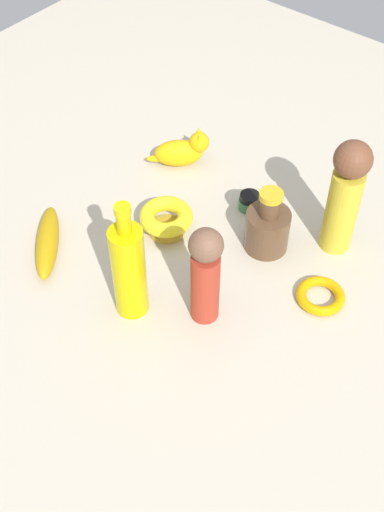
{
  "coord_description": "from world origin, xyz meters",
  "views": [
    {
      "loc": [
        -0.52,
        0.65,
        0.99
      ],
      "look_at": [
        0.0,
        0.0,
        0.07
      ],
      "focal_mm": 47.22,
      "sensor_mm": 36.0,
      "label": 1
    }
  ],
  "objects_px": {
    "cat_figurine": "(183,151)",
    "person_figure_adult": "(205,273)",
    "bottle_tall": "(129,269)",
    "bangle": "(321,296)",
    "bowl": "(166,218)",
    "nail_polish_jar": "(249,201)",
    "bottle_short": "(268,227)",
    "person_figure_child": "(345,194)",
    "banana": "(47,242)"
  },
  "relations": [
    {
      "from": "bangle",
      "to": "person_figure_adult",
      "type": "relative_size",
      "value": 0.43
    },
    {
      "from": "bottle_short",
      "to": "bangle",
      "type": "xyz_separation_m",
      "value": [
        -0.16,
        0.05,
        -0.04
      ]
    },
    {
      "from": "bowl",
      "to": "bottle_short",
      "type": "xyz_separation_m",
      "value": [
        -0.18,
        -0.09,
        0.02
      ]
    },
    {
      "from": "bottle_tall",
      "to": "nail_polish_jar",
      "type": "xyz_separation_m",
      "value": [
        -0.01,
        -0.35,
        -0.09
      ]
    },
    {
      "from": "person_figure_child",
      "to": "bowl",
      "type": "bearing_deg",
      "value": 32.66
    },
    {
      "from": "bangle",
      "to": "person_figure_child",
      "type": "distance_m",
      "value": 0.2
    },
    {
      "from": "bowl",
      "to": "banana",
      "type": "height_order",
      "value": "bowl"
    },
    {
      "from": "bottle_tall",
      "to": "bangle",
      "type": "xyz_separation_m",
      "value": [
        -0.26,
        -0.23,
        -0.1
      ]
    },
    {
      "from": "bottle_short",
      "to": "nail_polish_jar",
      "type": "bearing_deg",
      "value": -37.36
    },
    {
      "from": "bowl",
      "to": "bangle",
      "type": "distance_m",
      "value": 0.34
    },
    {
      "from": "bowl",
      "to": "nail_polish_jar",
      "type": "relative_size",
      "value": 2.4
    },
    {
      "from": "bottle_short",
      "to": "nail_polish_jar",
      "type": "height_order",
      "value": "bottle_short"
    },
    {
      "from": "bowl",
      "to": "bangle",
      "type": "height_order",
      "value": "bowl"
    },
    {
      "from": "bottle_tall",
      "to": "person_figure_adult",
      "type": "xyz_separation_m",
      "value": [
        -0.11,
        -0.07,
        0.01
      ]
    },
    {
      "from": "bottle_short",
      "to": "bowl",
      "type": "bearing_deg",
      "value": 27.1
    },
    {
      "from": "banana",
      "to": "person_figure_adult",
      "type": "relative_size",
      "value": 0.91
    },
    {
      "from": "cat_figurine",
      "to": "nail_polish_jar",
      "type": "distance_m",
      "value": 0.2
    },
    {
      "from": "bottle_tall",
      "to": "person_figure_child",
      "type": "height_order",
      "value": "bottle_tall"
    },
    {
      "from": "bangle",
      "to": "banana",
      "type": "relative_size",
      "value": 0.47
    },
    {
      "from": "bottle_tall",
      "to": "cat_figurine",
      "type": "bearing_deg",
      "value": -63.5
    },
    {
      "from": "bottle_tall",
      "to": "cat_figurine",
      "type": "height_order",
      "value": "bottle_tall"
    },
    {
      "from": "bottle_short",
      "to": "cat_figurine",
      "type": "xyz_separation_m",
      "value": [
        0.29,
        -0.09,
        -0.01
      ]
    },
    {
      "from": "bottle_short",
      "to": "person_figure_adult",
      "type": "relative_size",
      "value": 0.67
    },
    {
      "from": "banana",
      "to": "person_figure_child",
      "type": "bearing_deg",
      "value": 87.97
    },
    {
      "from": "bangle",
      "to": "cat_figurine",
      "type": "distance_m",
      "value": 0.47
    },
    {
      "from": "person_figure_adult",
      "to": "bowl",
      "type": "bearing_deg",
      "value": -31.73
    },
    {
      "from": "bottle_short",
      "to": "nail_polish_jar",
      "type": "distance_m",
      "value": 0.12
    },
    {
      "from": "bottle_short",
      "to": "person_figure_child",
      "type": "xyz_separation_m",
      "value": [
        -0.1,
        -0.09,
        0.08
      ]
    },
    {
      "from": "bangle",
      "to": "nail_polish_jar",
      "type": "xyz_separation_m",
      "value": [
        0.25,
        -0.12,
        0.01
      ]
    },
    {
      "from": "person_figure_child",
      "to": "nail_polish_jar",
      "type": "xyz_separation_m",
      "value": [
        0.19,
        0.02,
        -0.12
      ]
    },
    {
      "from": "bottle_tall",
      "to": "bottle_short",
      "type": "height_order",
      "value": "bottle_tall"
    },
    {
      "from": "cat_figurine",
      "to": "person_figure_adult",
      "type": "relative_size",
      "value": 0.54
    },
    {
      "from": "bottle_short",
      "to": "nail_polish_jar",
      "type": "xyz_separation_m",
      "value": [
        0.09,
        -0.07,
        -0.03
      ]
    },
    {
      "from": "person_figure_adult",
      "to": "bottle_tall",
      "type": "bearing_deg",
      "value": 32.13
    },
    {
      "from": "cat_figurine",
      "to": "person_figure_adult",
      "type": "distance_m",
      "value": 0.43
    },
    {
      "from": "bottle_tall",
      "to": "person_figure_adult",
      "type": "distance_m",
      "value": 0.13
    },
    {
      "from": "bottle_tall",
      "to": "cat_figurine",
      "type": "distance_m",
      "value": 0.42
    },
    {
      "from": "bangle",
      "to": "banana",
      "type": "xyz_separation_m",
      "value": [
        0.49,
        0.23,
        0.01
      ]
    },
    {
      "from": "bowl",
      "to": "bottle_short",
      "type": "relative_size",
      "value": 0.76
    },
    {
      "from": "bangle",
      "to": "person_figure_child",
      "type": "height_order",
      "value": "person_figure_child"
    },
    {
      "from": "cat_figurine",
      "to": "person_figure_child",
      "type": "bearing_deg",
      "value": 179.86
    },
    {
      "from": "person_figure_adult",
      "to": "bottle_short",
      "type": "bearing_deg",
      "value": -87.27
    },
    {
      "from": "bottle_tall",
      "to": "banana",
      "type": "height_order",
      "value": "bottle_tall"
    },
    {
      "from": "bangle",
      "to": "person_figure_adult",
      "type": "distance_m",
      "value": 0.24
    },
    {
      "from": "cat_figurine",
      "to": "bottle_tall",
      "type": "bearing_deg",
      "value": 116.5
    },
    {
      "from": "person_figure_child",
      "to": "banana",
      "type": "bearing_deg",
      "value": 40.39
    },
    {
      "from": "bottle_short",
      "to": "bangle",
      "type": "distance_m",
      "value": 0.17
    },
    {
      "from": "bowl",
      "to": "bangle",
      "type": "xyz_separation_m",
      "value": [
        -0.34,
        -0.04,
        -0.03
      ]
    },
    {
      "from": "bottle_tall",
      "to": "person_figure_child",
      "type": "xyz_separation_m",
      "value": [
        -0.21,
        -0.37,
        0.03
      ]
    },
    {
      "from": "bangle",
      "to": "person_figure_adult",
      "type": "xyz_separation_m",
      "value": [
        0.15,
        0.16,
        0.1
      ]
    }
  ]
}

